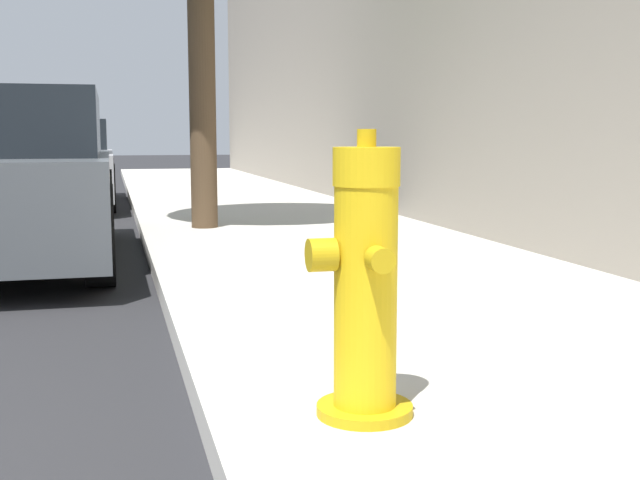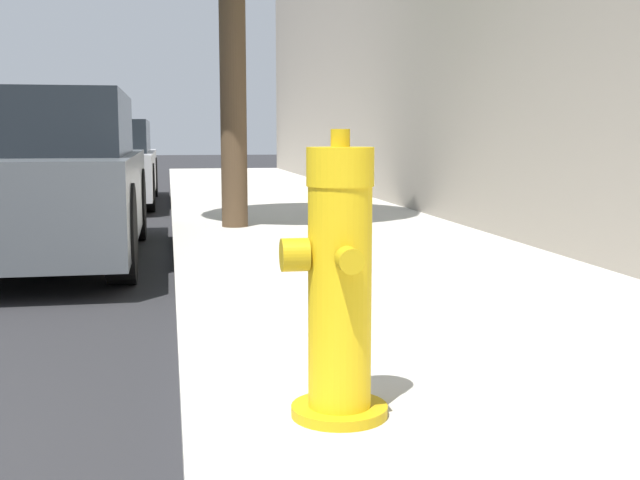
% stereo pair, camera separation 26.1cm
% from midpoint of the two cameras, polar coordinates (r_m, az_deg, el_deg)
% --- Properties ---
extents(fire_hydrant, '(0.35, 0.35, 0.94)m').
position_cam_midpoint_polar(fire_hydrant, '(2.60, 4.23, -3.37)').
color(fire_hydrant, '#C39C11').
rests_on(fire_hydrant, sidewalk_slab).
extents(parked_car_near, '(1.87, 3.93, 1.39)m').
position_cam_midpoint_polar(parked_car_near, '(7.01, -19.31, 4.06)').
color(parked_car_near, '#4C5156').
rests_on(parked_car_near, ground_plane).
extents(parked_car_mid, '(1.88, 4.40, 1.26)m').
position_cam_midpoint_polar(parked_car_mid, '(12.52, -15.35, 5.28)').
color(parked_car_mid, '#B7B7BC').
rests_on(parked_car_mid, ground_plane).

